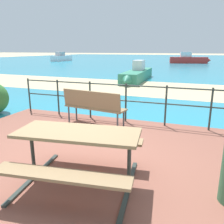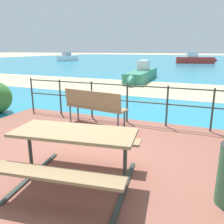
{
  "view_description": "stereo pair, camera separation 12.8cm",
  "coord_description": "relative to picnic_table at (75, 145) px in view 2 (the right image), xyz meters",
  "views": [
    {
      "loc": [
        1.65,
        -3.05,
        1.83
      ],
      "look_at": [
        0.07,
        1.2,
        0.61
      ],
      "focal_mm": 37.37,
      "sensor_mm": 36.0,
      "label": 1
    },
    {
      "loc": [
        1.77,
        -3.0,
        1.83
      ],
      "look_at": [
        0.07,
        1.2,
        0.61
      ],
      "focal_mm": 37.37,
      "sensor_mm": 36.0,
      "label": 2
    }
  ],
  "objects": [
    {
      "name": "ground_plane",
      "position": [
        -0.25,
        0.54,
        -0.62
      ],
      "size": [
        240.0,
        240.0,
        0.0
      ],
      "primitive_type": "plane",
      "color": "tan"
    },
    {
      "name": "patio_paving",
      "position": [
        -0.25,
        0.54,
        -0.59
      ],
      "size": [
        6.4,
        5.2,
        0.06
      ],
      "primitive_type": "cube",
      "color": "brown",
      "rests_on": "ground"
    },
    {
      "name": "sea_water",
      "position": [
        -0.25,
        40.54,
        -0.61
      ],
      "size": [
        90.0,
        90.0,
        0.01
      ],
      "primitive_type": "cube",
      "color": "teal",
      "rests_on": "ground"
    },
    {
      "name": "beach_strip",
      "position": [
        -0.25,
        8.74,
        -0.61
      ],
      "size": [
        54.1,
        5.97,
        0.01
      ],
      "primitive_type": "cube",
      "rotation": [
        0.0,
        0.0,
        -0.02
      ],
      "color": "tan",
      "rests_on": "ground"
    },
    {
      "name": "picnic_table",
      "position": [
        0.0,
        0.0,
        0.0
      ],
      "size": [
        1.77,
        1.59,
        0.75
      ],
      "rotation": [
        0.0,
        0.0,
        0.14
      ],
      "color": "#8C704C",
      "rests_on": "patio_paving"
    },
    {
      "name": "park_bench",
      "position": [
        -0.87,
        2.34,
        -0.04
      ],
      "size": [
        1.58,
        0.65,
        0.86
      ],
      "rotation": [
        0.0,
        0.0,
        2.99
      ],
      "color": "#8C704C",
      "rests_on": "patio_paving"
    },
    {
      "name": "railing_fence",
      "position": [
        -0.25,
        2.93,
        0.04
      ],
      "size": [
        5.94,
        0.04,
        0.97
      ],
      "color": "#2D3833",
      "rests_on": "patio_paving"
    },
    {
      "name": "boat_near",
      "position": [
        -0.07,
        31.82,
        -0.1
      ],
      "size": [
        5.5,
        2.13,
        1.51
      ],
      "rotation": [
        0.0,
        0.0,
        0.21
      ],
      "color": "red",
      "rests_on": "sea_water"
    },
    {
      "name": "boat_mid",
      "position": [
        -2.11,
        11.35,
        -0.24
      ],
      "size": [
        1.23,
        5.59,
        1.19
      ],
      "rotation": [
        0.0,
        0.0,
        4.76
      ],
      "color": "#338466",
      "rests_on": "sea_water"
    },
    {
      "name": "boat_far",
      "position": [
        -20.07,
        31.54,
        -0.08
      ],
      "size": [
        1.68,
        4.66,
        1.46
      ],
      "rotation": [
        0.0,
        0.0,
        1.5
      ],
      "color": "silver",
      "rests_on": "sea_water"
    }
  ]
}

